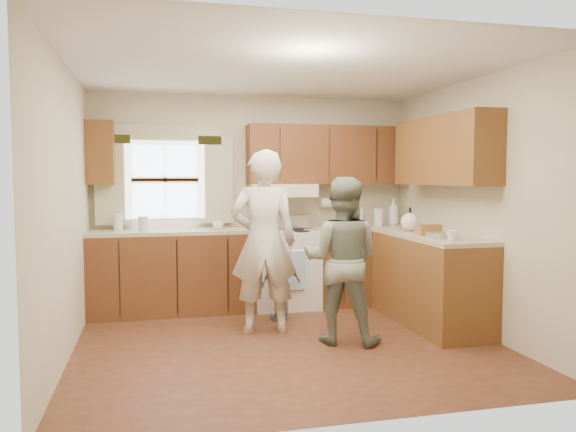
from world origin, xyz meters
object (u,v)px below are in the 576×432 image
object	(u,v)px
stove	(284,268)
woman_left	(264,242)
child	(281,283)
woman_right	(342,260)

from	to	relation	value
stove	woman_left	bearing A→B (deg)	-113.67
stove	child	size ratio (longest dim) A/B	1.36
stove	woman_left	size ratio (longest dim) A/B	0.60
woman_left	woman_right	world-z (taller)	woman_left
woman_left	child	xyz separation A→B (m)	(0.27, 0.42, -0.51)
child	stove	bearing A→B (deg)	-120.34
stove	woman_right	bearing A→B (deg)	-82.50
woman_right	child	xyz separation A→B (m)	(-0.37, 0.92, -0.37)
woman_right	child	world-z (taller)	woman_right
stove	child	world-z (taller)	stove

